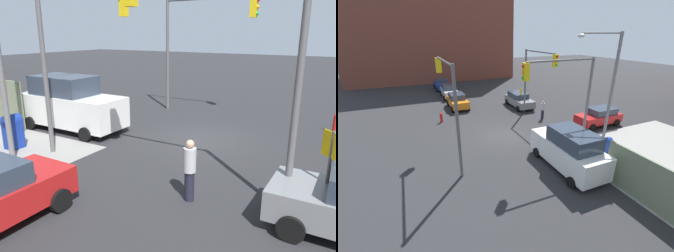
{
  "view_description": "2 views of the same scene",
  "coord_description": "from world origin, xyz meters",
  "views": [
    {
      "loc": [
        -5.79,
        12.75,
        4.62
      ],
      "look_at": [
        0.86,
        1.57,
        0.89
      ],
      "focal_mm": 35.0,
      "sensor_mm": 36.0,
      "label": 1
    },
    {
      "loc": [
        15.87,
        -6.64,
        7.83
      ],
      "look_at": [
        0.38,
        0.18,
        0.89
      ],
      "focal_mm": 24.0,
      "sensor_mm": 36.0,
      "label": 2
    }
  ],
  "objects": [
    {
      "name": "pedestrian_crossing",
      "position": [
        -2.0,
        5.2,
        0.95
      ],
      "size": [
        0.36,
        0.36,
        1.81
      ],
      "rotation": [
        0.0,
        0.0,
        5.59
      ],
      "color": "#B2B2B7",
      "rests_on": "ground"
    },
    {
      "name": "warning_sign_two_way",
      "position": [
        -5.4,
        4.5,
        1.64
      ],
      "size": [
        0.48,
        0.48,
        2.4
      ],
      "color": "#4C4C4C",
      "rests_on": "ground"
    },
    {
      "name": "traffic_signal_nw_corner",
      "position": [
        -2.5,
        4.5,
        4.62
      ],
      "size": [
        5.27,
        0.36,
        6.5
      ],
      "color": "#59595B",
      "rests_on": "ground"
    },
    {
      "name": "traffic_signal_ne_corner",
      "position": [
        4.5,
        2.5,
        4.62
      ],
      "size": [
        0.36,
        5.26,
        6.5
      ],
      "color": "#59595B",
      "rests_on": "ground"
    },
    {
      "name": "van_white_delivery",
      "position": [
        6.25,
        1.8,
        1.28
      ],
      "size": [
        5.4,
        2.32,
        2.62
      ],
      "color": "white",
      "rests_on": "ground"
    },
    {
      "name": "mailbox_blue",
      "position": [
        6.2,
        5.0,
        0.76
      ],
      "size": [
        0.56,
        0.64,
        1.43
      ],
      "color": "navy",
      "rests_on": "ground"
    },
    {
      "name": "traffic_signal_se_corner",
      "position": [
        2.43,
        -4.5,
        4.63
      ],
      "size": [
        5.44,
        0.36,
        6.5
      ],
      "color": "#59595B",
      "rests_on": "ground"
    },
    {
      "name": "street_lamp_corner",
      "position": [
        5.02,
        5.48,
        4.7
      ],
      "size": [
        1.57,
        2.36,
        8.0
      ],
      "color": "slate",
      "rests_on": "ground"
    },
    {
      "name": "fire_hydrant",
      "position": [
        -5.0,
        -4.2,
        0.49
      ],
      "size": [
        0.26,
        0.26,
        0.94
      ],
      "color": "red",
      "rests_on": "ground"
    },
    {
      "name": "ground_plane",
      "position": [
        0.0,
        0.0,
        0.0
      ],
      "size": [
        120.0,
        120.0,
        0.0
      ],
      "primitive_type": "plane",
      "color": "#28282B"
    }
  ]
}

